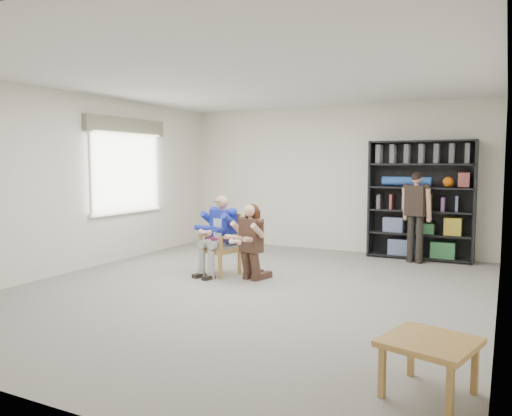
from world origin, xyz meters
The scene contains 9 objects.
room_shell centered at (0.00, 0.00, 1.40)m, with size 6.00×7.00×2.80m, color silver, non-canonical shape.
floor centered at (0.00, 0.00, 0.00)m, with size 6.00×7.00×0.01m, color slate.
window_left centered at (-2.95, 1.00, 1.63)m, with size 0.16×2.00×1.75m, color white, non-canonical shape.
armchair centered at (-0.82, 0.61, 0.47)m, with size 0.55×0.53×0.94m, color #AA7544, non-canonical shape.
seated_man centered at (-0.82, 0.61, 0.61)m, with size 0.53×0.73×1.22m, color navy, non-canonical shape.
kneeling_woman centered at (-0.24, 0.49, 0.56)m, with size 0.47×0.75×1.12m, color #35211D, non-canonical shape.
bookshelf centered at (1.70, 3.28, 1.05)m, with size 1.80×0.38×2.10m, color black, non-canonical shape.
standing_man centered at (1.68, 2.89, 0.78)m, with size 0.48×0.27×1.56m, color black, non-canonical shape.
side_table centered at (2.59, -2.13, 0.21)m, with size 0.61×0.61×0.42m, color #AA7544, non-canonical shape.
Camera 1 is at (3.05, -5.85, 1.70)m, focal length 35.00 mm.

